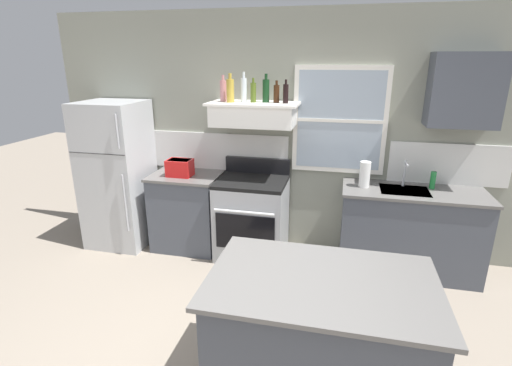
{
  "coord_description": "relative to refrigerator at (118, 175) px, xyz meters",
  "views": [
    {
      "loc": [
        0.71,
        -2.06,
        2.2
      ],
      "look_at": [
        -0.05,
        1.2,
        1.1
      ],
      "focal_mm": 26.92,
      "sensor_mm": 36.0,
      "label": 1
    }
  ],
  "objects": [
    {
      "name": "kitchen_island",
      "position": [
        2.54,
        -1.83,
        -0.41
      ],
      "size": [
        1.4,
        0.9,
        0.91
      ],
      "color": "#474C56",
      "rests_on": "ground_plane"
    },
    {
      "name": "stove_range",
      "position": [
        1.65,
        0.02,
        -0.4
      ],
      "size": [
        0.76,
        0.69,
        1.09
      ],
      "color": "#9EA0A5",
      "rests_on": "ground_plane"
    },
    {
      "name": "sink_faucet",
      "position": [
        3.25,
        0.16,
        0.22
      ],
      "size": [
        0.03,
        0.17,
        0.28
      ],
      "color": "silver",
      "rests_on": "counter_right_with_sink"
    },
    {
      "name": "range_hood_shelf",
      "position": [
        1.65,
        0.12,
        0.76
      ],
      "size": [
        0.96,
        0.52,
        0.24
      ],
      "color": "white"
    },
    {
      "name": "bottle_brown_stout",
      "position": [
        1.89,
        0.14,
        0.98
      ],
      "size": [
        0.06,
        0.06,
        0.23
      ],
      "color": "#381E0F",
      "rests_on": "range_hood_shelf"
    },
    {
      "name": "bottle_champagne_gold_foil",
      "position": [
        1.41,
        0.07,
        1.01
      ],
      "size": [
        0.08,
        0.08,
        0.3
      ],
      "color": "#B29333",
      "rests_on": "range_hood_shelf"
    },
    {
      "name": "back_wall",
      "position": [
        1.93,
        0.39,
        0.49
      ],
      "size": [
        5.4,
        0.11,
        2.7
      ],
      "color": "gray",
      "rests_on": "ground_plane"
    },
    {
      "name": "bottle_balsamic_dark",
      "position": [
        1.99,
        0.11,
        0.98
      ],
      "size": [
        0.06,
        0.06,
        0.24
      ],
      "color": "black",
      "rests_on": "range_hood_shelf"
    },
    {
      "name": "bottle_dark_green_wine",
      "position": [
        1.77,
        0.16,
        1.01
      ],
      "size": [
        0.07,
        0.07,
        0.29
      ],
      "color": "#143819",
      "rests_on": "range_hood_shelf"
    },
    {
      "name": "counter_right_with_sink",
      "position": [
        3.35,
        0.06,
        -0.41
      ],
      "size": [
        1.43,
        0.63,
        0.91
      ],
      "color": "#474C56",
      "rests_on": "ground_plane"
    },
    {
      "name": "bottle_rose_pink",
      "position": [
        1.31,
        0.14,
        1.0
      ],
      "size": [
        0.07,
        0.07,
        0.28
      ],
      "color": "#C67F84",
      "rests_on": "range_hood_shelf"
    },
    {
      "name": "upper_cabinet_right",
      "position": [
        3.7,
        0.2,
        1.04
      ],
      "size": [
        0.64,
        0.32,
        0.7
      ],
      "color": "#474C56"
    },
    {
      "name": "dish_soap_bottle",
      "position": [
        3.53,
        0.16,
        0.14
      ],
      "size": [
        0.06,
        0.06,
        0.18
      ],
      "primitive_type": "cylinder",
      "color": "#268C3F",
      "rests_on": "counter_right_with_sink"
    },
    {
      "name": "paper_towel_roll",
      "position": [
        2.85,
        0.06,
        0.18
      ],
      "size": [
        0.11,
        0.11,
        0.27
      ],
      "primitive_type": "cylinder",
      "color": "white",
      "rests_on": "counter_right_with_sink"
    },
    {
      "name": "toaster",
      "position": [
        0.81,
        -0.01,
        0.15
      ],
      "size": [
        0.3,
        0.2,
        0.19
      ],
      "color": "red",
      "rests_on": "counter_left_of_stove"
    },
    {
      "name": "refrigerator",
      "position": [
        0.0,
        0.0,
        0.0
      ],
      "size": [
        0.7,
        0.72,
        1.73
      ],
      "color": "#B7BABC",
      "rests_on": "ground_plane"
    },
    {
      "name": "bottle_olive_oil_square",
      "position": [
        1.64,
        0.12,
        0.99
      ],
      "size": [
        0.06,
        0.06,
        0.25
      ],
      "color": "#4C601E",
      "rests_on": "range_hood_shelf"
    },
    {
      "name": "bottle_clear_tall",
      "position": [
        1.54,
        0.11,
        1.01
      ],
      "size": [
        0.06,
        0.06,
        0.31
      ],
      "color": "silver",
      "rests_on": "range_hood_shelf"
    },
    {
      "name": "counter_left_of_stove",
      "position": [
        0.85,
        0.06,
        -0.41
      ],
      "size": [
        0.79,
        0.63,
        0.91
      ],
      "color": "#474C56",
      "rests_on": "ground_plane"
    }
  ]
}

